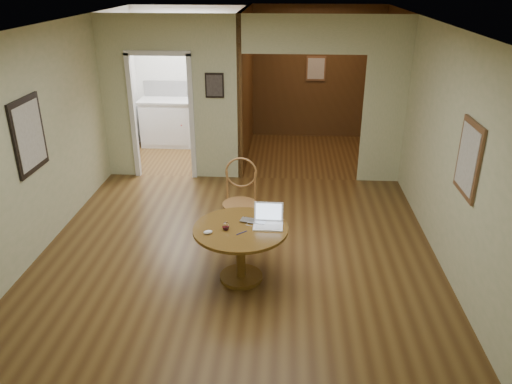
# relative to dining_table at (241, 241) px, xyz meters

# --- Properties ---
(floor) EXTENTS (5.00, 5.00, 0.00)m
(floor) POSITION_rel_dining_table_xyz_m (-0.09, 0.61, -0.49)
(floor) COLOR #482D14
(floor) RESTS_ON ground
(room_shell) EXTENTS (5.20, 7.50, 5.00)m
(room_shell) POSITION_rel_dining_table_xyz_m (-0.56, 3.70, 0.79)
(room_shell) COLOR white
(room_shell) RESTS_ON ground
(dining_table) EXTENTS (1.07, 1.07, 0.67)m
(dining_table) POSITION_rel_dining_table_xyz_m (0.00, 0.00, 0.00)
(dining_table) COLOR brown
(dining_table) RESTS_ON ground
(chair) EXTENTS (0.47, 0.47, 1.09)m
(chair) POSITION_rel_dining_table_xyz_m (-0.10, 1.04, 0.11)
(chair) COLOR olive
(chair) RESTS_ON ground
(open_laptop) EXTENTS (0.33, 0.29, 0.23)m
(open_laptop) POSITION_rel_dining_table_xyz_m (0.31, 0.11, 0.24)
(open_laptop) COLOR white
(open_laptop) RESTS_ON dining_table
(closed_laptop) EXTENTS (0.34, 0.26, 0.02)m
(closed_laptop) POSITION_rel_dining_table_xyz_m (0.12, 0.10, 0.18)
(closed_laptop) COLOR silver
(closed_laptop) RESTS_ON dining_table
(mouse) EXTENTS (0.11, 0.09, 0.04)m
(mouse) POSITION_rel_dining_table_xyz_m (-0.34, -0.16, 0.19)
(mouse) COLOR white
(mouse) RESTS_ON dining_table
(wine_glass) EXTENTS (0.08, 0.08, 0.09)m
(wine_glass) POSITION_rel_dining_table_xyz_m (-0.16, -0.06, 0.22)
(wine_glass) COLOR white
(wine_glass) RESTS_ON dining_table
(pen) EXTENTS (0.11, 0.10, 0.01)m
(pen) POSITION_rel_dining_table_xyz_m (0.02, -0.12, 0.18)
(pen) COLOR navy
(pen) RESTS_ON dining_table
(kitchen_cabinet) EXTENTS (2.06, 0.60, 0.94)m
(kitchen_cabinet) POSITION_rel_dining_table_xyz_m (-1.44, 4.81, -0.02)
(kitchen_cabinet) COLOR white
(kitchen_cabinet) RESTS_ON ground
(grocery_bag) EXTENTS (0.30, 0.27, 0.26)m
(grocery_bag) POSITION_rel_dining_table_xyz_m (-0.64, 4.81, 0.58)
(grocery_bag) COLOR beige
(grocery_bag) RESTS_ON kitchen_cabinet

